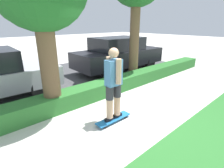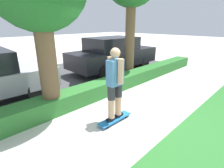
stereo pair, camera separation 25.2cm
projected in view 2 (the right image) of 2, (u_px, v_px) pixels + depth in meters
The scene contains 6 objects.
ground_plane at pixel (135, 115), 4.46m from camera, with size 60.00×60.00×0.00m, color beige.
street_asphalt at pixel (54, 80), 7.24m from camera, with size 12.72×5.00×0.01m.
hedge_row at pixel (94, 91), 5.44m from camera, with size 12.72×0.60×0.45m.
skateboard at pixel (115, 119), 4.16m from camera, with size 0.93×0.24×0.08m.
skater_person at pixel (115, 83), 3.86m from camera, with size 0.50×0.43×1.67m.
parked_car_middle at pixel (113, 54), 8.41m from camera, with size 4.56×1.89×1.60m.
Camera 2 is at (-3.22, -2.35, 2.23)m, focal length 28.00 mm.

